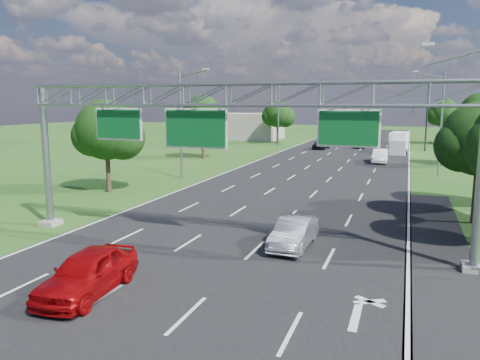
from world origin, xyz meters
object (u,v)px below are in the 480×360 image
at_px(silver_sedan, 294,232).
at_px(box_truck, 399,143).
at_px(traffic_signal, 402,116).
at_px(sign_gantry, 230,107).
at_px(red_coupe, 88,272).

xyz_separation_m(silver_sedan, box_truck, (3.90, 48.44, 0.64)).
xyz_separation_m(traffic_signal, silver_sedan, (-4.04, -52.28, -4.43)).
bearing_deg(sign_gantry, silver_sedan, 13.14).
bearing_deg(red_coupe, silver_sedan, 49.80).
bearing_deg(sign_gantry, traffic_signal, 82.32).
relative_size(traffic_signal, silver_sedan, 2.71).
relative_size(sign_gantry, traffic_signal, 1.92).
xyz_separation_m(sign_gantry, silver_sedan, (3.11, 0.73, -6.15)).
relative_size(silver_sedan, box_truck, 0.58).
height_order(traffic_signal, red_coupe, traffic_signal).
bearing_deg(red_coupe, traffic_signal, 76.04).
height_order(sign_gantry, red_coupe, sign_gantry).
bearing_deg(silver_sedan, red_coupe, -123.96).
height_order(red_coupe, silver_sedan, red_coupe).
relative_size(red_coupe, box_truck, 0.64).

